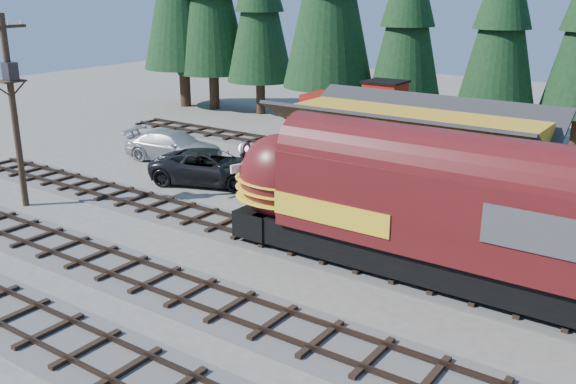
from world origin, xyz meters
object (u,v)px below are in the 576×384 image
Objects in this scene: locomotive at (404,210)px; caboose at (371,124)px; utility_pole at (13,100)px; pickup_truck_a at (212,167)px; pickup_truck_b at (174,146)px; depot at (410,153)px.

locomotive is 16.56m from caboose.
locomotive is 19.30m from utility_pole.
pickup_truck_a is 5.70m from pickup_truck_b.
depot is 1.91× the size of pickup_truck_a.
pickup_truck_b is at bearing 178.26° from depot.
depot is at bearing -103.03° from pickup_truck_b.
caboose is at bearing 122.29° from locomotive.
pickup_truck_b is at bearing 93.30° from utility_pole.
utility_pole is (-9.92, -17.51, 2.96)m from caboose.
depot reaches higher than caboose.
pickup_truck_a is (-13.70, 4.68, -1.61)m from locomotive.
locomotive is at bearing -121.58° from pickup_truck_b.
caboose is at bearing 128.80° from depot.
locomotive is 20.22m from pickup_truck_b.
utility_pole is 1.45× the size of pickup_truck_b.
utility_pole reaches higher than caboose.
pickup_truck_b is (-0.13, 10.50, -4.37)m from utility_pole.
utility_pole reaches higher than pickup_truck_b.
pickup_truck_a is at bearing 161.15° from locomotive.
pickup_truck_b is (-16.09, 0.49, -2.03)m from depot.
pickup_truck_b is (-18.91, 6.99, -1.61)m from locomotive.
utility_pole reaches higher than locomotive.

